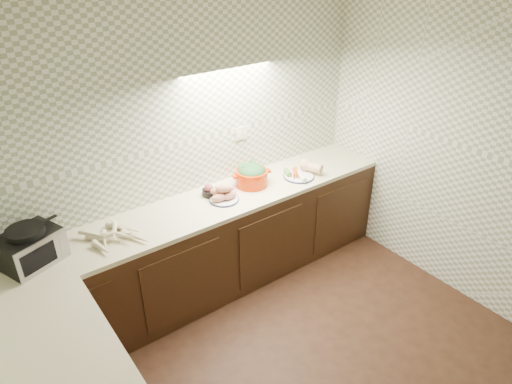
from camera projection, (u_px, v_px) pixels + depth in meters
room at (345, 201)px, 2.49m from camera, size 3.60×3.60×2.60m
counter at (190, 336)px, 3.19m from camera, size 3.60×3.60×0.90m
toaster_oven at (30, 247)px, 3.13m from camera, size 0.47×0.42×0.28m
parsnip_pile at (109, 237)px, 3.41m from camera, size 0.41×0.41×0.07m
sweet_potato_plate at (223, 194)px, 3.93m from camera, size 0.26×0.26×0.15m
onion_bowl at (210, 191)px, 4.01m from camera, size 0.15×0.15×0.11m
dutch_oven at (252, 175)px, 4.15m from camera, size 0.37×0.36×0.21m
veg_plate at (302, 170)px, 4.36m from camera, size 0.37×0.35×0.14m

